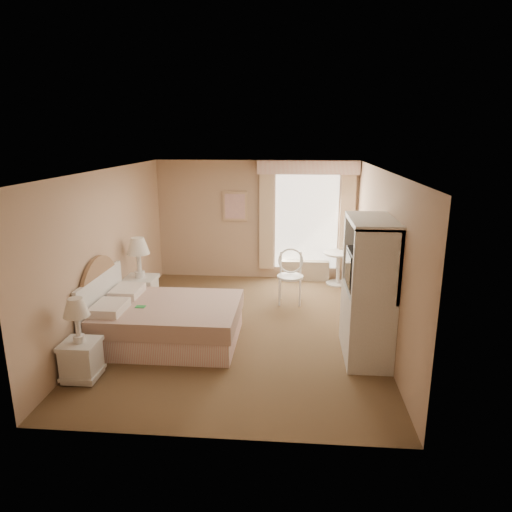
# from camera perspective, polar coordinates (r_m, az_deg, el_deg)

# --- Properties ---
(room) EXTENTS (4.21, 5.51, 2.51)m
(room) POSITION_cam_1_polar(r_m,az_deg,el_deg) (6.98, -1.77, 0.40)
(room) COLOR brown
(room) RESTS_ON ground
(window) EXTENTS (2.05, 0.22, 2.51)m
(window) POSITION_cam_1_polar(r_m,az_deg,el_deg) (9.52, 6.35, 4.79)
(window) COLOR white
(window) RESTS_ON room
(framed_art) EXTENTS (0.52, 0.04, 0.62)m
(framed_art) POSITION_cam_1_polar(r_m,az_deg,el_deg) (9.62, -2.64, 6.23)
(framed_art) COLOR tan
(framed_art) RESTS_ON room
(bed) EXTENTS (2.08, 1.57, 1.39)m
(bed) POSITION_cam_1_polar(r_m,az_deg,el_deg) (6.97, -11.56, -7.88)
(bed) COLOR #D7918B
(bed) RESTS_ON room
(nightstand_near) EXTENTS (0.44, 0.44, 1.07)m
(nightstand_near) POSITION_cam_1_polar(r_m,az_deg,el_deg) (6.20, -21.09, -10.89)
(nightstand_near) COLOR white
(nightstand_near) RESTS_ON room
(nightstand_far) EXTENTS (0.54, 0.54, 1.30)m
(nightstand_far) POSITION_cam_1_polar(r_m,az_deg,el_deg) (8.15, -14.24, -3.48)
(nightstand_far) COLOR white
(nightstand_far) RESTS_ON room
(round_table) EXTENTS (0.64, 0.64, 0.68)m
(round_table) POSITION_cam_1_polar(r_m,az_deg,el_deg) (9.51, 10.27, -0.86)
(round_table) COLOR white
(round_table) RESTS_ON room
(cafe_chair) EXTENTS (0.49, 0.49, 0.99)m
(cafe_chair) POSITION_cam_1_polar(r_m,az_deg,el_deg) (8.37, 4.32, -1.97)
(cafe_chair) COLOR white
(cafe_chair) RESTS_ON room
(armoire) EXTENTS (0.59, 1.17, 1.95)m
(armoire) POSITION_cam_1_polar(r_m,az_deg,el_deg) (6.44, 13.80, -5.45)
(armoire) COLOR white
(armoire) RESTS_ON room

